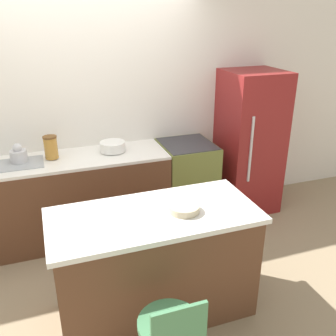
{
  "coord_description": "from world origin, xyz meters",
  "views": [
    {
      "loc": [
        -0.46,
        -3.32,
        2.3
      ],
      "look_at": [
        0.59,
        -0.34,
        0.96
      ],
      "focal_mm": 40.0,
      "sensor_mm": 36.0,
      "label": 1
    }
  ],
  "objects_px": {
    "oven_range": "(187,181)",
    "kettle": "(18,155)",
    "mixing_bowl": "(113,146)",
    "refrigerator": "(249,143)"
  },
  "relations": [
    {
      "from": "oven_range",
      "to": "kettle",
      "type": "xyz_separation_m",
      "value": [
        -1.76,
        0.05,
        0.54
      ]
    },
    {
      "from": "mixing_bowl",
      "to": "oven_range",
      "type": "bearing_deg",
      "value": -3.21
    },
    {
      "from": "oven_range",
      "to": "refrigerator",
      "type": "height_order",
      "value": "refrigerator"
    },
    {
      "from": "kettle",
      "to": "mixing_bowl",
      "type": "bearing_deg",
      "value": 0.0
    },
    {
      "from": "oven_range",
      "to": "refrigerator",
      "type": "bearing_deg",
      "value": -0.37
    },
    {
      "from": "kettle",
      "to": "refrigerator",
      "type": "bearing_deg",
      "value": -1.16
    },
    {
      "from": "kettle",
      "to": "mixing_bowl",
      "type": "height_order",
      "value": "kettle"
    },
    {
      "from": "refrigerator",
      "to": "kettle",
      "type": "distance_m",
      "value": 2.56
    },
    {
      "from": "refrigerator",
      "to": "oven_range",
      "type": "bearing_deg",
      "value": 179.63
    },
    {
      "from": "refrigerator",
      "to": "mixing_bowl",
      "type": "relative_size",
      "value": 6.33
    }
  ]
}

